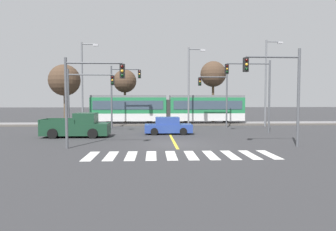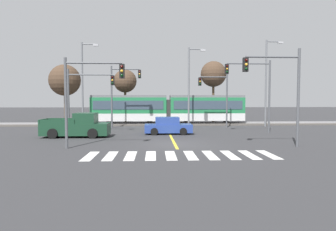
% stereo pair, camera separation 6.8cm
% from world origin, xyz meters
% --- Properties ---
extents(ground_plane, '(200.00, 200.00, 0.00)m').
position_xyz_m(ground_plane, '(0.00, 0.00, 0.00)').
color(ground_plane, '#333335').
extents(track_bed, '(120.00, 4.00, 0.18)m').
position_xyz_m(track_bed, '(0.00, 16.23, 0.09)').
color(track_bed, '#56514C').
rests_on(track_bed, ground).
extents(rail_near, '(120.00, 0.08, 0.10)m').
position_xyz_m(rail_near, '(0.00, 15.51, 0.23)').
color(rail_near, '#939399').
rests_on(rail_near, track_bed).
extents(rail_far, '(120.00, 0.08, 0.10)m').
position_xyz_m(rail_far, '(0.00, 16.95, 0.23)').
color(rail_far, '#939399').
rests_on(rail_far, track_bed).
extents(light_rail_tram, '(18.50, 2.64, 3.43)m').
position_xyz_m(light_rail_tram, '(0.40, 16.23, 2.05)').
color(light_rail_tram, silver).
rests_on(light_rail_tram, track_bed).
extents(crosswalk_stripe_0, '(0.58, 2.80, 0.01)m').
position_xyz_m(crosswalk_stripe_0, '(-4.95, -4.08, 0.00)').
color(crosswalk_stripe_0, silver).
rests_on(crosswalk_stripe_0, ground).
extents(crosswalk_stripe_1, '(0.58, 2.80, 0.01)m').
position_xyz_m(crosswalk_stripe_1, '(-3.85, -4.09, 0.00)').
color(crosswalk_stripe_1, silver).
rests_on(crosswalk_stripe_1, ground).
extents(crosswalk_stripe_2, '(0.58, 2.80, 0.01)m').
position_xyz_m(crosswalk_stripe_2, '(-2.75, -4.10, 0.00)').
color(crosswalk_stripe_2, silver).
rests_on(crosswalk_stripe_2, ground).
extents(crosswalk_stripe_3, '(0.58, 2.80, 0.01)m').
position_xyz_m(crosswalk_stripe_3, '(-1.65, -4.11, 0.00)').
color(crosswalk_stripe_3, silver).
rests_on(crosswalk_stripe_3, ground).
extents(crosswalk_stripe_4, '(0.58, 2.80, 0.01)m').
position_xyz_m(crosswalk_stripe_4, '(-0.55, -4.12, 0.00)').
color(crosswalk_stripe_4, silver).
rests_on(crosswalk_stripe_4, ground).
extents(crosswalk_stripe_5, '(0.58, 2.80, 0.01)m').
position_xyz_m(crosswalk_stripe_5, '(0.55, -4.13, 0.00)').
color(crosswalk_stripe_5, silver).
rests_on(crosswalk_stripe_5, ground).
extents(crosswalk_stripe_6, '(0.58, 2.80, 0.01)m').
position_xyz_m(crosswalk_stripe_6, '(1.65, -4.14, 0.00)').
color(crosswalk_stripe_6, silver).
rests_on(crosswalk_stripe_6, ground).
extents(crosswalk_stripe_7, '(0.58, 2.80, 0.01)m').
position_xyz_m(crosswalk_stripe_7, '(2.75, -4.15, 0.00)').
color(crosswalk_stripe_7, silver).
rests_on(crosswalk_stripe_7, ground).
extents(crosswalk_stripe_8, '(0.58, 2.80, 0.01)m').
position_xyz_m(crosswalk_stripe_8, '(3.85, -4.16, 0.00)').
color(crosswalk_stripe_8, silver).
rests_on(crosswalk_stripe_8, ground).
extents(crosswalk_stripe_9, '(0.58, 2.80, 0.01)m').
position_xyz_m(crosswalk_stripe_9, '(4.95, -4.17, 0.00)').
color(crosswalk_stripe_9, silver).
rests_on(crosswalk_stripe_9, ground).
extents(lane_centre_line, '(0.20, 16.36, 0.01)m').
position_xyz_m(lane_centre_line, '(0.00, 6.05, 0.00)').
color(lane_centre_line, gold).
rests_on(lane_centre_line, ground).
extents(sedan_crossing, '(4.21, 1.93, 1.52)m').
position_xyz_m(sedan_crossing, '(-0.13, 6.16, 0.70)').
color(sedan_crossing, '#284293').
rests_on(sedan_crossing, ground).
extents(pickup_truck, '(5.44, 2.33, 1.98)m').
position_xyz_m(pickup_truck, '(-7.69, 4.44, 0.84)').
color(pickup_truck, '#193D28').
rests_on(pickup_truck, ground).
extents(traffic_light_near_left, '(3.75, 0.38, 5.69)m').
position_xyz_m(traffic_light_near_left, '(-5.65, -1.41, 3.82)').
color(traffic_light_near_left, '#515459').
rests_on(traffic_light_near_left, ground).
extents(traffic_light_far_left, '(3.25, 0.38, 6.68)m').
position_xyz_m(traffic_light_far_left, '(-4.89, 12.02, 4.38)').
color(traffic_light_far_left, '#515459').
rests_on(traffic_light_far_left, ground).
extents(traffic_light_mid_left, '(4.25, 0.38, 5.87)m').
position_xyz_m(traffic_light_mid_left, '(-7.69, 7.22, 3.88)').
color(traffic_light_mid_left, '#515459').
rests_on(traffic_light_mid_left, ground).
extents(traffic_light_far_right, '(3.25, 0.38, 5.89)m').
position_xyz_m(traffic_light_far_right, '(5.57, 12.02, 3.90)').
color(traffic_light_far_right, '#515459').
rests_on(traffic_light_far_right, ground).
extents(traffic_light_near_right, '(3.75, 0.38, 6.37)m').
position_xyz_m(traffic_light_near_right, '(6.68, -1.54, 4.14)').
color(traffic_light_near_right, '#515459').
rests_on(traffic_light_near_right, ground).
extents(traffic_light_mid_right, '(4.25, 0.38, 6.68)m').
position_xyz_m(traffic_light_mid_right, '(7.88, 6.60, 4.47)').
color(traffic_light_mid_right, '#515459').
rests_on(traffic_light_mid_right, ground).
extents(street_lamp_west, '(1.92, 0.28, 9.42)m').
position_xyz_m(street_lamp_west, '(-9.16, 13.51, 5.26)').
color(street_lamp_west, slate).
rests_on(street_lamp_west, ground).
extents(street_lamp_centre, '(1.95, 0.28, 8.92)m').
position_xyz_m(street_lamp_centre, '(2.75, 13.23, 5.01)').
color(street_lamp_centre, slate).
rests_on(street_lamp_centre, ground).
extents(street_lamp_east, '(1.98, 0.28, 9.84)m').
position_xyz_m(street_lamp_east, '(11.58, 13.16, 5.49)').
color(street_lamp_east, slate).
rests_on(street_lamp_east, ground).
extents(bare_tree_far_west, '(4.19, 4.19, 7.78)m').
position_xyz_m(bare_tree_far_west, '(-13.23, 20.52, 5.66)').
color(bare_tree_far_west, brown).
rests_on(bare_tree_far_west, ground).
extents(bare_tree_west, '(3.10, 3.10, 7.12)m').
position_xyz_m(bare_tree_west, '(-5.17, 20.28, 5.52)').
color(bare_tree_west, brown).
rests_on(bare_tree_west, ground).
extents(bare_tree_east, '(3.46, 3.46, 8.26)m').
position_xyz_m(bare_tree_east, '(6.75, 19.82, 6.48)').
color(bare_tree_east, brown).
rests_on(bare_tree_east, ground).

